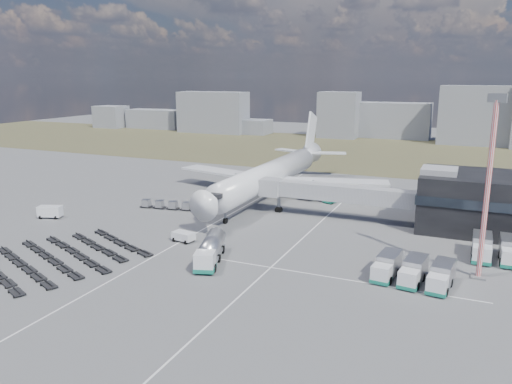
% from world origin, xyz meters
% --- Properties ---
extents(ground, '(420.00, 420.00, 0.00)m').
position_xyz_m(ground, '(0.00, 0.00, 0.00)').
color(ground, '#565659').
rests_on(ground, ground).
extents(grass_strip, '(420.00, 90.00, 0.01)m').
position_xyz_m(grass_strip, '(0.00, 110.00, 0.01)').
color(grass_strip, '#49452C').
rests_on(grass_strip, ground).
extents(lane_markings, '(47.12, 110.00, 0.01)m').
position_xyz_m(lane_markings, '(9.77, 3.00, 0.01)').
color(lane_markings, silver).
rests_on(lane_markings, ground).
extents(terminal, '(30.40, 16.40, 11.00)m').
position_xyz_m(terminal, '(47.77, 23.96, 5.25)').
color(terminal, black).
rests_on(terminal, ground).
extents(jet_bridge, '(30.30, 3.80, 7.05)m').
position_xyz_m(jet_bridge, '(15.90, 20.42, 5.05)').
color(jet_bridge, '#939399').
rests_on(jet_bridge, ground).
extents(airliner, '(51.59, 64.53, 17.62)m').
position_xyz_m(airliner, '(0.00, 32.38, 5.29)').
color(airliner, silver).
rests_on(airliner, ground).
extents(skyline, '(291.02, 26.35, 23.99)m').
position_xyz_m(skyline, '(14.28, 148.36, 8.49)').
color(skyline, gray).
rests_on(skyline, ground).
extents(fuel_tanker, '(6.31, 11.67, 3.67)m').
position_xyz_m(fuel_tanker, '(6.89, -9.36, 1.83)').
color(fuel_tanker, silver).
rests_on(fuel_tanker, ground).
extents(pushback_tug, '(3.94, 2.61, 1.61)m').
position_xyz_m(pushback_tug, '(-1.64, -3.07, 0.80)').
color(pushback_tug, silver).
rests_on(pushback_tug, ground).
extents(utility_van, '(4.85, 3.34, 2.36)m').
position_xyz_m(utility_van, '(-32.74, -1.32, 1.18)').
color(utility_van, silver).
rests_on(utility_van, ground).
extents(catering_truck, '(4.10, 6.01, 2.55)m').
position_xyz_m(catering_truck, '(14.26, 33.21, 1.31)').
color(catering_truck, silver).
rests_on(catering_truck, ground).
extents(service_trucks_near, '(10.36, 8.30, 2.92)m').
position_xyz_m(service_trucks_near, '(35.28, -5.27, 1.59)').
color(service_trucks_near, silver).
rests_on(service_trucks_near, ground).
extents(service_trucks_far, '(10.35, 7.83, 3.14)m').
position_xyz_m(service_trucks_far, '(47.47, 8.31, 1.71)').
color(service_trucks_far, silver).
rests_on(service_trucks_far, ground).
extents(uld_row, '(17.43, 4.22, 1.58)m').
position_xyz_m(uld_row, '(-12.88, 13.68, 0.95)').
color(uld_row, black).
rests_on(uld_row, ground).
extents(baggage_dollies, '(26.31, 26.54, 0.65)m').
position_xyz_m(baggage_dollies, '(-14.71, -17.17, 0.33)').
color(baggage_dollies, black).
rests_on(baggage_dollies, ground).
extents(floodlight_mast, '(2.36, 1.91, 24.73)m').
position_xyz_m(floodlight_mast, '(43.30, -0.09, 12.39)').
color(floodlight_mast, red).
rests_on(floodlight_mast, ground).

